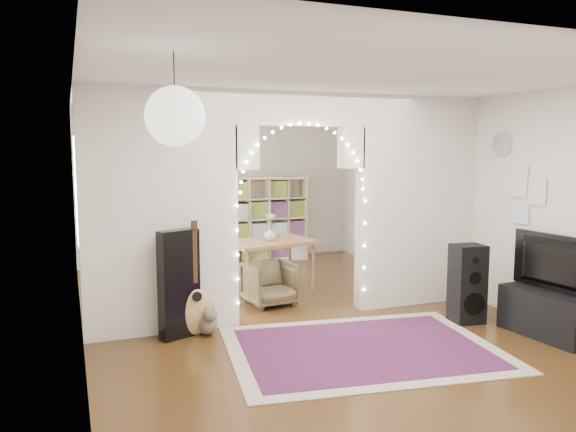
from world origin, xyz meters
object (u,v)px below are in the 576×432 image
object	(u,v)px
floor_speaker	(467,284)
dining_chair_left	(231,262)
dining_chair_right	(270,284)
media_console	(546,314)
acoustic_guitar	(196,293)
bookcase	(267,218)
dining_table	(270,245)

from	to	relation	value
floor_speaker	dining_chair_left	xyz separation A→B (m)	(-1.94, 3.34, -0.22)
dining_chair_right	media_console	bearing A→B (deg)	-50.59
acoustic_guitar	floor_speaker	bearing A→B (deg)	-18.39
bookcase	dining_chair_left	xyz separation A→B (m)	(-1.00, -1.11, -0.53)
dining_chair_left	dining_chair_right	size ratio (longest dim) A/B	0.85
dining_chair_right	dining_chair_left	bearing A→B (deg)	84.03
bookcase	dining_chair_left	size ratio (longest dim) A/B	2.92
media_console	dining_table	bearing A→B (deg)	122.21
acoustic_guitar	dining_chair_right	xyz separation A→B (m)	(1.16, 0.84, -0.19)
acoustic_guitar	dining_chair_left	world-z (taller)	acoustic_guitar
media_console	dining_table	xyz separation A→B (m)	(-2.16, 2.87, 0.43)
acoustic_guitar	dining_chair_right	bearing A→B (deg)	30.34
bookcase	floor_speaker	bearing A→B (deg)	-65.11
dining_table	dining_chair_right	world-z (taller)	dining_table
floor_speaker	media_console	bearing A→B (deg)	-51.40
dining_chair_left	dining_chair_right	world-z (taller)	dining_chair_right
bookcase	dining_chair_right	distance (m)	3.10
dining_table	acoustic_guitar	bearing A→B (deg)	-143.84
floor_speaker	media_console	size ratio (longest dim) A/B	0.92
acoustic_guitar	dining_chair_left	distance (m)	2.89
floor_speaker	media_console	xyz separation A→B (m)	(0.46, -0.74, -0.21)
acoustic_guitar	bookcase	distance (m)	4.33
dining_chair_left	dining_table	bearing A→B (deg)	-80.43
media_console	dining_chair_right	distance (m)	3.29
floor_speaker	acoustic_guitar	bearing A→B (deg)	174.07
floor_speaker	media_console	world-z (taller)	floor_speaker
dining_chair_left	bookcase	bearing A→B (deg)	46.37
floor_speaker	dining_chair_left	distance (m)	3.87
floor_speaker	bookcase	bearing A→B (deg)	108.75
acoustic_guitar	media_console	size ratio (longest dim) A/B	1.08
acoustic_guitar	dining_table	xyz separation A→B (m)	(1.38, 1.43, 0.21)
acoustic_guitar	bookcase	bearing A→B (deg)	54.68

